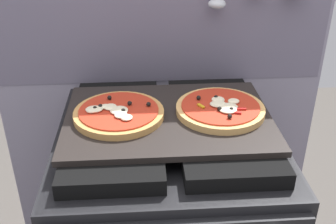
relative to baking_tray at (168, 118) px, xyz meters
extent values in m
cube|color=gray|center=(0.00, 0.34, -0.13)|extent=(1.10, 0.03, 1.55)
ellipsoid|color=silver|center=(0.17, 0.29, 0.23)|extent=(0.05, 0.05, 0.03)
cube|color=black|center=(0.00, 0.00, -0.05)|extent=(0.59, 0.59, 0.01)
cube|color=black|center=(-0.14, 0.00, -0.03)|extent=(0.24, 0.51, 0.04)
cube|color=black|center=(0.14, 0.00, -0.03)|extent=(0.24, 0.51, 0.04)
cube|color=black|center=(0.00, 0.00, 0.00)|extent=(0.54, 0.38, 0.02)
cylinder|color=#C18947|center=(-0.13, 0.00, 0.02)|extent=(0.24, 0.24, 0.02)
cylinder|color=#B72D19|center=(-0.13, 0.00, 0.03)|extent=(0.21, 0.21, 0.00)
ellipsoid|color=beige|center=(-0.19, 0.00, 0.03)|extent=(0.04, 0.04, 0.01)
ellipsoid|color=beige|center=(-0.11, -0.05, 0.03)|extent=(0.03, 0.03, 0.01)
ellipsoid|color=beige|center=(-0.15, 0.01, 0.03)|extent=(0.03, 0.04, 0.01)
ellipsoid|color=beige|center=(-0.16, 0.01, 0.03)|extent=(0.03, 0.02, 0.01)
ellipsoid|color=beige|center=(-0.12, -0.04, 0.03)|extent=(0.03, 0.03, 0.01)
ellipsoid|color=beige|center=(-0.13, -0.01, 0.03)|extent=(0.05, 0.05, 0.01)
ellipsoid|color=beige|center=(-0.20, -0.01, 0.03)|extent=(0.03, 0.03, 0.01)
sphere|color=black|center=(-0.19, 0.00, 0.04)|extent=(0.01, 0.01, 0.01)
sphere|color=black|center=(-0.15, 0.06, 0.04)|extent=(0.01, 0.01, 0.01)
sphere|color=black|center=(-0.12, -0.02, 0.04)|extent=(0.01, 0.01, 0.01)
sphere|color=black|center=(-0.18, 0.01, 0.04)|extent=(0.01, 0.01, 0.01)
sphere|color=black|center=(-0.05, 0.01, 0.04)|extent=(0.01, 0.01, 0.01)
sphere|color=black|center=(-0.10, 0.02, 0.04)|extent=(0.01, 0.01, 0.01)
cylinder|color=tan|center=(0.14, 0.01, 0.02)|extent=(0.24, 0.24, 0.02)
cylinder|color=#B72D19|center=(0.14, 0.01, 0.03)|extent=(0.21, 0.21, 0.00)
ellipsoid|color=beige|center=(0.15, -0.03, 0.03)|extent=(0.05, 0.04, 0.01)
ellipsoid|color=beige|center=(0.14, 0.00, 0.03)|extent=(0.03, 0.03, 0.01)
ellipsoid|color=beige|center=(0.13, 0.01, 0.03)|extent=(0.04, 0.04, 0.01)
ellipsoid|color=beige|center=(0.18, 0.02, 0.03)|extent=(0.03, 0.03, 0.01)
ellipsoid|color=beige|center=(0.14, 0.03, 0.03)|extent=(0.04, 0.04, 0.01)
ellipsoid|color=beige|center=(0.16, -0.01, 0.03)|extent=(0.04, 0.04, 0.01)
sphere|color=black|center=(0.15, -0.07, 0.04)|extent=(0.01, 0.01, 0.01)
cube|color=gold|center=(0.17, -0.02, 0.03)|extent=(0.01, 0.02, 0.00)
sphere|color=black|center=(0.09, 0.04, 0.04)|extent=(0.01, 0.01, 0.01)
cube|color=gold|center=(0.16, -0.01, 0.03)|extent=(0.02, 0.03, 0.00)
sphere|color=black|center=(0.16, -0.03, 0.04)|extent=(0.01, 0.01, 0.01)
cube|color=red|center=(0.17, -0.04, 0.03)|extent=(0.03, 0.01, 0.00)
cube|color=gold|center=(0.09, 0.00, 0.03)|extent=(0.02, 0.02, 0.00)
cube|color=red|center=(0.19, -0.02, 0.03)|extent=(0.02, 0.01, 0.00)
sphere|color=black|center=(0.13, 0.04, 0.04)|extent=(0.01, 0.01, 0.01)
sphere|color=black|center=(0.13, -0.02, 0.04)|extent=(0.01, 0.01, 0.01)
camera|label=1|loc=(-0.07, -0.94, 0.54)|focal=44.07mm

